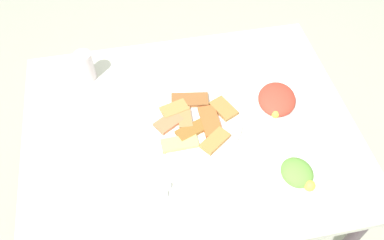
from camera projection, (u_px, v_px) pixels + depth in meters
ground_plane at (191, 212)px, 1.97m from camera, size 6.00×6.00×0.00m
dining_table at (190, 139)px, 1.47m from camera, size 1.17×0.93×0.71m
pide_platter at (195, 121)px, 1.42m from camera, size 0.34×0.34×0.03m
salad_plate_greens at (277, 100)px, 1.46m from camera, size 0.23×0.23×0.06m
salad_plate_rice at (297, 174)px, 1.28m from camera, size 0.20×0.20×0.06m
soda_can at (85, 66)px, 1.51m from camera, size 0.09×0.09×0.12m
paper_napkin at (141, 192)px, 1.26m from camera, size 0.14×0.14×0.00m
fork at (140, 186)px, 1.26m from camera, size 0.20×0.05×0.00m
spoon at (141, 196)px, 1.24m from camera, size 0.17×0.03×0.00m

